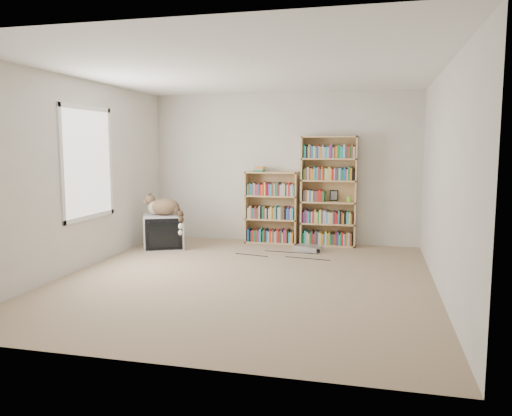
% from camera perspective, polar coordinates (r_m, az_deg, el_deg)
% --- Properties ---
extents(floor, '(4.50, 5.00, 0.01)m').
position_cam_1_polar(floor, '(6.21, -1.21, -8.08)').
color(floor, tan).
rests_on(floor, ground).
extents(wall_back, '(4.50, 0.02, 2.50)m').
position_cam_1_polar(wall_back, '(8.44, 3.11, 4.54)').
color(wall_back, silver).
rests_on(wall_back, floor).
extents(wall_front, '(4.50, 0.02, 2.50)m').
position_cam_1_polar(wall_front, '(3.65, -11.32, 1.05)').
color(wall_front, silver).
rests_on(wall_front, floor).
extents(wall_left, '(0.02, 5.00, 2.50)m').
position_cam_1_polar(wall_left, '(6.93, -19.58, 3.58)').
color(wall_left, silver).
rests_on(wall_left, floor).
extents(wall_right, '(0.02, 5.00, 2.50)m').
position_cam_1_polar(wall_right, '(5.85, 20.62, 2.96)').
color(wall_right, silver).
rests_on(wall_right, floor).
extents(ceiling, '(4.50, 5.00, 0.02)m').
position_cam_1_polar(ceiling, '(6.06, -1.27, 15.40)').
color(ceiling, white).
rests_on(ceiling, wall_back).
extents(window, '(0.02, 1.22, 1.52)m').
position_cam_1_polar(window, '(7.08, -18.66, 4.90)').
color(window, white).
rests_on(window, wall_left).
extents(crt_tv, '(0.80, 0.77, 0.54)m').
position_cam_1_polar(crt_tv, '(8.11, -10.51, -2.67)').
color(crt_tv, '#ACACAF').
rests_on(crt_tv, floor).
extents(cat, '(0.76, 0.52, 0.58)m').
position_cam_1_polar(cat, '(7.96, -10.17, -0.16)').
color(cat, '#342515').
rests_on(cat, crt_tv).
extents(bookcase_tall, '(0.89, 0.30, 1.78)m').
position_cam_1_polar(bookcase_tall, '(8.22, 8.31, 1.60)').
color(bookcase_tall, tan).
rests_on(bookcase_tall, floor).
extents(bookcase_short, '(0.87, 0.30, 1.20)m').
position_cam_1_polar(bookcase_short, '(8.40, 1.82, -0.28)').
color(bookcase_short, tan).
rests_on(bookcase_short, floor).
extents(book_stack, '(0.18, 0.24, 0.08)m').
position_cam_1_polar(book_stack, '(8.33, 0.43, 4.45)').
color(book_stack, red).
rests_on(book_stack, bookcase_short).
extents(green_mug, '(0.08, 0.08, 0.09)m').
position_cam_1_polar(green_mug, '(8.19, 10.60, 1.00)').
color(green_mug, '#79BC35').
rests_on(green_mug, bookcase_tall).
extents(framed_print, '(0.13, 0.05, 0.18)m').
position_cam_1_polar(framed_print, '(8.30, 8.90, 1.42)').
color(framed_print, black).
rests_on(framed_print, bookcase_tall).
extents(dvd_player, '(0.45, 0.38, 0.09)m').
position_cam_1_polar(dvd_player, '(7.82, 6.02, -4.61)').
color(dvd_player, '#B8B8BD').
rests_on(dvd_player, floor).
extents(wall_outlet, '(0.01, 0.08, 0.13)m').
position_cam_1_polar(wall_outlet, '(8.61, -12.57, -1.79)').
color(wall_outlet, silver).
rests_on(wall_outlet, wall_left).
extents(floor_cables, '(1.20, 0.70, 0.01)m').
position_cam_1_polar(floor_cables, '(7.45, 3.54, -5.49)').
color(floor_cables, black).
rests_on(floor_cables, floor).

